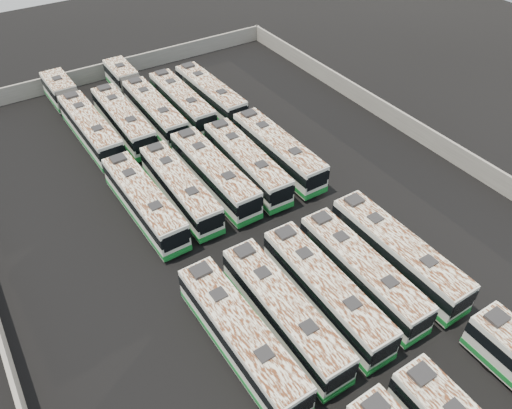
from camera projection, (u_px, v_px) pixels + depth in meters
name	position (u px, v px, depth m)	size (l,w,h in m)	color
ground	(266.00, 230.00, 44.74)	(140.00, 140.00, 0.00)	black
perimeter_wall	(266.00, 221.00, 44.02)	(45.20, 73.20, 2.20)	slate
bus_midfront_far_left	(241.00, 336.00, 34.07)	(2.97, 13.07, 3.67)	silver
bus_midfront_left	(284.00, 312.00, 35.64)	(2.77, 12.85, 3.62)	silver
bus_midfront_center	(325.00, 291.00, 37.12)	(2.89, 12.89, 3.62)	silver
bus_midfront_right	(362.00, 272.00, 38.61)	(2.74, 12.59, 3.54)	silver
bus_midfront_far_right	(397.00, 253.00, 40.04)	(2.88, 13.12, 3.69)	silver
bus_midback_far_left	(144.00, 202.00, 44.88)	(3.02, 12.86, 3.61)	silver
bus_midback_left	(180.00, 188.00, 46.46)	(2.72, 12.49, 3.52)	silver
bus_midback_center	(214.00, 174.00, 48.01)	(2.88, 13.10, 3.69)	silver
bus_midback_right	(246.00, 163.00, 49.37)	(3.05, 13.00, 3.65)	silver
bus_midback_far_right	(278.00, 151.00, 50.95)	(2.87, 13.11, 3.69)	silver
bus_back_far_left	(80.00, 115.00, 56.29)	(3.24, 20.20, 3.65)	silver
bus_back_left	(124.00, 120.00, 55.51)	(2.74, 12.83, 3.62)	silver
bus_back_center	(143.00, 99.00, 59.20)	(2.74, 19.59, 3.55)	silver
bus_back_right	(182.00, 102.00, 58.69)	(2.68, 12.54, 3.53)	silver
bus_back_far_right	(210.00, 94.00, 60.10)	(3.02, 12.80, 3.59)	silver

